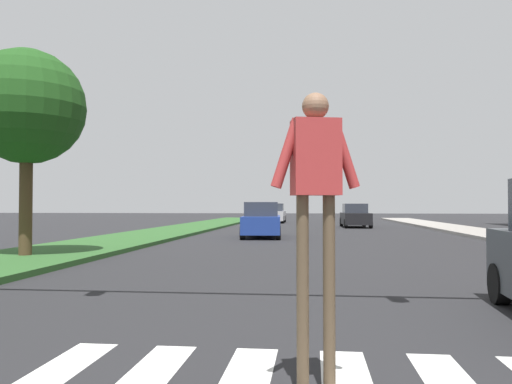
% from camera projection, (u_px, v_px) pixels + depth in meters
% --- Properties ---
extents(ground_plane, '(140.00, 140.00, 0.00)m').
position_uv_depth(ground_plane, '(318.00, 234.00, 27.41)').
color(ground_plane, '#262628').
extents(median_strip, '(3.85, 64.00, 0.15)m').
position_uv_depth(median_strip, '(157.00, 234.00, 26.35)').
color(median_strip, '#2D5B28').
rests_on(median_strip, ground_plane).
extents(tree_mid, '(3.29, 3.29, 5.90)m').
position_uv_depth(tree_mid, '(27.00, 108.00, 14.56)').
color(tree_mid, '#4C3823').
rests_on(tree_mid, median_strip).
extents(sidewalk_right, '(3.00, 64.00, 0.15)m').
position_uv_depth(sidewalk_right, '(501.00, 236.00, 24.46)').
color(sidewalk_right, '#9E9991').
rests_on(sidewalk_right, ground_plane).
extents(pedestrian_performer, '(0.74, 0.32, 2.49)m').
position_uv_depth(pedestrian_performer, '(316.00, 194.00, 4.13)').
color(pedestrian_performer, brown).
rests_on(pedestrian_performer, ground_plane).
extents(sedan_midblock, '(2.13, 4.65, 1.71)m').
position_uv_depth(sedan_midblock, '(262.00, 221.00, 24.74)').
color(sedan_midblock, navy).
rests_on(sedan_midblock, ground_plane).
extents(sedan_distant, '(2.00, 4.40, 1.68)m').
position_uv_depth(sedan_distant, '(355.00, 216.00, 36.01)').
color(sedan_distant, black).
rests_on(sedan_distant, ground_plane).
extents(sedan_far_horizon, '(1.78, 4.06, 1.71)m').
position_uv_depth(sedan_far_horizon, '(275.00, 214.00, 45.17)').
color(sedan_far_horizon, '#B7B7BC').
rests_on(sedan_far_horizon, ground_plane).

